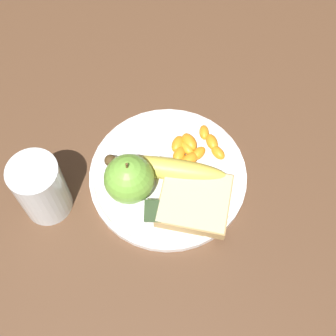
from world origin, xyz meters
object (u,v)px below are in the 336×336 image
object	(u,v)px
juice_glass	(41,190)
banana	(163,168)
bread_slice	(195,201)
plate	(168,175)
fork	(174,166)
jam_packet	(159,214)
apple	(129,179)

from	to	relation	value
juice_glass	banana	bearing A→B (deg)	16.47
bread_slice	plate	bearing A→B (deg)	129.43
banana	fork	xyz separation A→B (m)	(0.02, 0.01, -0.02)
juice_glass	jam_packet	xyz separation A→B (m)	(0.17, -0.02, -0.03)
jam_packet	banana	bearing A→B (deg)	86.51
plate	bread_slice	size ratio (longest dim) A/B	2.06
apple	bread_slice	size ratio (longest dim) A/B	0.70
banana	juice_glass	bearing A→B (deg)	-163.53
juice_glass	fork	distance (m)	0.21
banana	jam_packet	distance (m)	0.07
plate	jam_packet	bearing A→B (deg)	-99.27
banana	fork	distance (m)	0.03
banana	fork	world-z (taller)	banana
banana	bread_slice	world-z (taller)	banana
banana	apple	bearing A→B (deg)	-148.07
bread_slice	jam_packet	distance (m)	0.06
apple	fork	world-z (taller)	apple
fork	jam_packet	world-z (taller)	jam_packet
plate	fork	distance (m)	0.02
juice_glass	bread_slice	xyz separation A→B (m)	(0.23, 0.00, -0.03)
plate	jam_packet	size ratio (longest dim) A/B	5.73
bread_slice	apple	bearing A→B (deg)	168.02
jam_packet	fork	bearing A→B (deg)	76.11
juice_glass	apple	bearing A→B (deg)	9.45
apple	fork	distance (m)	0.09
plate	fork	world-z (taller)	fork
juice_glass	fork	size ratio (longest dim) A/B	0.76
apple	banana	world-z (taller)	apple
apple	banana	distance (m)	0.06
apple	plate	bearing A→B (deg)	27.16
juice_glass	apple	distance (m)	0.13
plate	apple	xyz separation A→B (m)	(-0.06, -0.03, 0.04)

